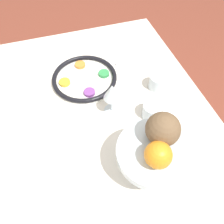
{
  "coord_description": "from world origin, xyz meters",
  "views": [
    {
      "loc": [
        0.4,
        -0.04,
        1.47
      ],
      "look_at": [
        -0.08,
        0.11,
        0.79
      ],
      "focal_mm": 35.0,
      "sensor_mm": 36.0,
      "label": 1
    }
  ],
  "objects": [
    {
      "name": "fruit_stand",
      "position": [
        0.16,
        0.17,
        0.86
      ],
      "size": [
        0.23,
        0.23,
        0.13
      ],
      "color": "silver",
      "rests_on": "dining_table"
    },
    {
      "name": "wine_glass",
      "position": [
        -0.11,
        0.12,
        0.86
      ],
      "size": [
        0.07,
        0.07,
        0.15
      ],
      "color": "silver",
      "rests_on": "dining_table"
    },
    {
      "name": "coconut",
      "position": [
        0.12,
        0.2,
        0.93
      ],
      "size": [
        0.1,
        0.1,
        0.1
      ],
      "color": "brown",
      "rests_on": "fruit_stand"
    },
    {
      "name": "fork_right",
      "position": [
        -0.36,
        0.31,
        0.75
      ],
      "size": [
        0.05,
        0.19,
        0.01
      ],
      "color": "silver",
      "rests_on": "dining_table"
    },
    {
      "name": "orange_fruit",
      "position": [
        0.19,
        0.16,
        0.92
      ],
      "size": [
        0.08,
        0.08,
        0.08
      ],
      "color": "orange",
      "rests_on": "fruit_stand"
    },
    {
      "name": "napkin_roll",
      "position": [
        0.12,
        -0.26,
        0.77
      ],
      "size": [
        0.19,
        0.08,
        0.04
      ],
      "color": "white",
      "rests_on": "dining_table"
    },
    {
      "name": "ground_plane",
      "position": [
        0.0,
        0.0,
        0.0
      ],
      "size": [
        8.0,
        8.0,
        0.0
      ],
      "primitive_type": "plane",
      "color": "brown"
    },
    {
      "name": "seder_plate",
      "position": [
        -0.31,
        0.06,
        0.76
      ],
      "size": [
        0.29,
        0.29,
        0.03
      ],
      "color": "white",
      "rests_on": "dining_table"
    },
    {
      "name": "cup_mid",
      "position": [
        -0.04,
        0.27,
        0.78
      ],
      "size": [
        0.08,
        0.08,
        0.07
      ],
      "color": "silver",
      "rests_on": "dining_table"
    },
    {
      "name": "cup_near",
      "position": [
        -0.18,
        0.35,
        0.78
      ],
      "size": [
        0.08,
        0.08,
        0.07
      ],
      "color": "silver",
      "rests_on": "dining_table"
    },
    {
      "name": "fork_left",
      "position": [
        -0.39,
        0.31,
        0.75
      ],
      "size": [
        0.05,
        0.19,
        0.01
      ],
      "color": "silver",
      "rests_on": "dining_table"
    },
    {
      "name": "dining_table",
      "position": [
        0.0,
        0.0,
        0.37
      ],
      "size": [
        1.41,
        1.05,
        0.75
      ],
      "color": "silver",
      "rests_on": "ground_plane"
    }
  ]
}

